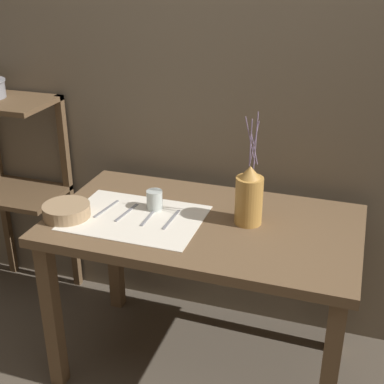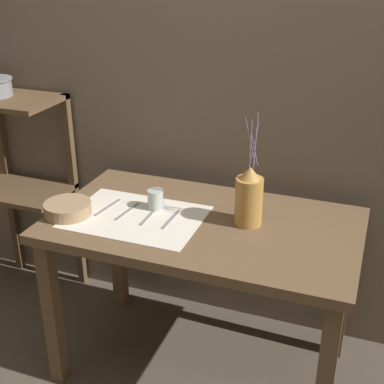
{
  "view_description": "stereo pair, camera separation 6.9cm",
  "coord_description": "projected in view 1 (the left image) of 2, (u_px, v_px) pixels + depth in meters",
  "views": [
    {
      "loc": [
        0.55,
        -1.81,
        1.74
      ],
      "look_at": [
        -0.05,
        0.0,
        0.86
      ],
      "focal_mm": 50.0,
      "sensor_mm": 36.0,
      "label": 1
    },
    {
      "loc": [
        0.62,
        -1.78,
        1.74
      ],
      "look_at": [
        -0.05,
        0.0,
        0.86
      ],
      "focal_mm": 50.0,
      "sensor_mm": 36.0,
      "label": 2
    }
  ],
  "objects": [
    {
      "name": "glass_tumbler_near",
      "position": [
        155.0,
        200.0,
        2.21
      ],
      "size": [
        0.07,
        0.07,
        0.08
      ],
      "color": "#B7C1BC",
      "rests_on": "wooden_table"
    },
    {
      "name": "spoon_inner",
      "position": [
        154.0,
        210.0,
        2.2
      ],
      "size": [
        0.02,
        0.18,
        0.02
      ],
      "color": "gray",
      "rests_on": "wooden_table"
    },
    {
      "name": "knife_center",
      "position": [
        171.0,
        219.0,
        2.13
      ],
      "size": [
        0.02,
        0.17,
        0.0
      ],
      "color": "gray",
      "rests_on": "wooden_table"
    },
    {
      "name": "pitcher_with_flowers",
      "position": [
        249.0,
        197.0,
        2.07
      ],
      "size": [
        0.11,
        0.11,
        0.45
      ],
      "color": "#B7843D",
      "rests_on": "wooden_table"
    },
    {
      "name": "stone_wall_back",
      "position": [
        235.0,
        81.0,
        2.34
      ],
      "size": [
        7.0,
        0.06,
        2.4
      ],
      "color": "#6B5E4C",
      "rests_on": "ground_plane"
    },
    {
      "name": "fork_outer",
      "position": [
        127.0,
        212.0,
        2.19
      ],
      "size": [
        0.03,
        0.17,
        0.0
      ],
      "color": "gray",
      "rests_on": "wooden_table"
    },
    {
      "name": "wooden_bowl",
      "position": [
        67.0,
        211.0,
        2.15
      ],
      "size": [
        0.19,
        0.19,
        0.05
      ],
      "color": "#9E7F5B",
      "rests_on": "wooden_table"
    },
    {
      "name": "wooden_table",
      "position": [
        203.0,
        243.0,
        2.18
      ],
      "size": [
        1.24,
        0.71,
        0.74
      ],
      "color": "brown",
      "rests_on": "ground_plane"
    },
    {
      "name": "fork_inner",
      "position": [
        106.0,
        209.0,
        2.22
      ],
      "size": [
        0.04,
        0.17,
        0.0
      ],
      "color": "gray",
      "rests_on": "wooden_table"
    },
    {
      "name": "linen_cloth",
      "position": [
        135.0,
        218.0,
        2.15
      ],
      "size": [
        0.53,
        0.39,
        0.0
      ],
      "color": "silver",
      "rests_on": "wooden_table"
    },
    {
      "name": "ground_plane",
      "position": [
        202.0,
        364.0,
        2.44
      ],
      "size": [
        12.0,
        12.0,
        0.0
      ],
      "primitive_type": "plane",
      "color": "brown"
    },
    {
      "name": "wooden_shelf_unit",
      "position": [
        17.0,
        162.0,
        2.68
      ],
      "size": [
        0.46,
        0.33,
        1.08
      ],
      "color": "brown",
      "rests_on": "ground_plane"
    }
  ]
}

